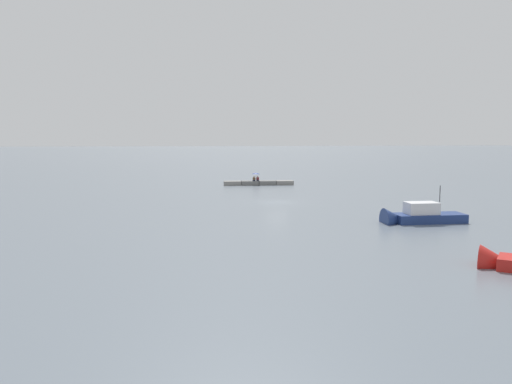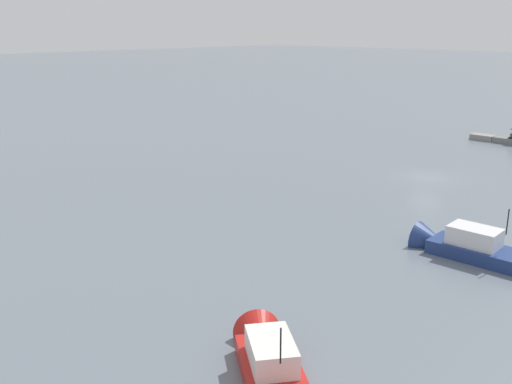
# 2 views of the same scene
# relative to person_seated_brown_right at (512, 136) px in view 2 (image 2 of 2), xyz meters

# --- Properties ---
(ground_plane) EXTENTS (500.00, 500.00, 0.00)m
(ground_plane) POSITION_rel_person_seated_brown_right_xyz_m (-0.70, 19.35, -0.87)
(ground_plane) COLOR slate
(person_seated_brown_right) EXTENTS (0.46, 0.65, 0.73)m
(person_seated_brown_right) POSITION_rel_person_seated_brown_right_xyz_m (0.00, 0.00, 0.00)
(person_seated_brown_right) COLOR #1E2333
(person_seated_brown_right) RESTS_ON seawall_pier
(motorboat_red_mid) EXTENTS (6.52, 5.43, 3.69)m
(motorboat_red_mid) POSITION_rel_person_seated_brown_right_xyz_m (-10.86, 49.45, -0.48)
(motorboat_red_mid) COLOR red
(motorboat_red_mid) RESTS_ON ground_plane
(motorboat_navy_far) EXTENTS (7.19, 2.49, 3.98)m
(motorboat_navy_far) POSITION_rel_person_seated_brown_right_xyz_m (-10.80, 33.57, -0.45)
(motorboat_navy_far) COLOR navy
(motorboat_navy_far) RESTS_ON ground_plane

